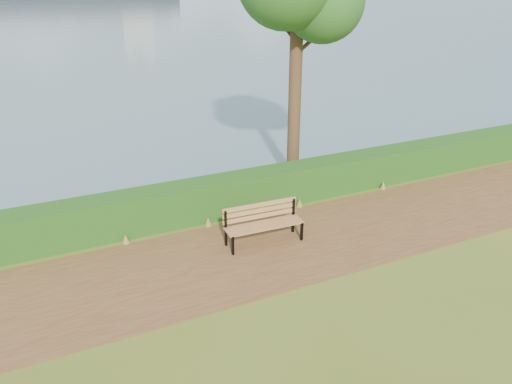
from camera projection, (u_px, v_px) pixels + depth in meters
ground at (284, 253)px, 11.54m from camera, size 140.00×140.00×0.00m
path at (278, 247)px, 11.78m from camera, size 40.00×3.40×0.01m
hedge at (239, 193)px, 13.49m from camera, size 32.00×0.85×1.00m
bench at (263, 221)px, 11.84m from camera, size 1.92×0.65×0.95m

